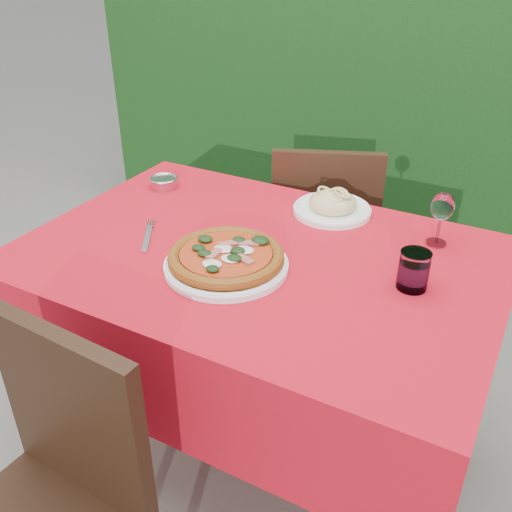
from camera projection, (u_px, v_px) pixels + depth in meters
The scene contains 11 objects.
ground at pixel (258, 446), 1.90m from camera, with size 60.00×60.00×0.00m, color #67635D.
hedge at pixel (419, 73), 2.61m from camera, with size 3.20×0.55×1.78m.
dining_table at pixel (258, 299), 1.60m from camera, with size 1.26×0.86×0.75m.
chair_near at pixel (50, 497), 1.17m from camera, with size 0.40×0.40×0.85m.
chair_far at pixel (323, 234), 2.17m from camera, with size 0.50×0.50×0.85m.
pizza_plate at pixel (226, 259), 1.44m from camera, with size 0.37×0.37×0.06m.
pasta_plate at pixel (332, 206), 1.72m from camera, with size 0.24×0.24×0.07m.
water_glass at pixel (413, 272), 1.36m from camera, with size 0.07×0.07×0.10m.
wine_glass at pixel (442, 209), 1.51m from camera, with size 0.06×0.06×0.15m.
fork at pixel (147, 239), 1.58m from camera, with size 0.03×0.21×0.01m, color silver.
steel_ramekin at pixel (164, 183), 1.89m from camera, with size 0.09×0.09×0.03m, color silver.
Camera 1 is at (0.63, -1.16, 1.51)m, focal length 40.00 mm.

